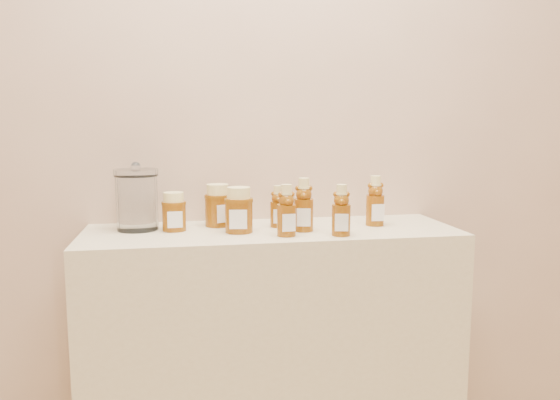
{
  "coord_description": "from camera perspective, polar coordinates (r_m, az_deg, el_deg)",
  "views": [
    {
      "loc": [
        -0.28,
        -0.16,
        1.24
      ],
      "look_at": [
        0.02,
        1.52,
        1.0
      ],
      "focal_mm": 35.0,
      "sensor_mm": 36.0,
      "label": 1
    }
  ],
  "objects": [
    {
      "name": "bear_bottle_back_right",
      "position": [
        1.85,
        9.93,
        0.26
      ],
      "size": [
        0.07,
        0.07,
        0.19
      ],
      "primitive_type": null,
      "rotation": [
        0.0,
        0.0,
        -0.02
      ],
      "color": "#683408",
      "rests_on": "display_table"
    },
    {
      "name": "bear_bottle_back_left",
      "position": [
        1.8,
        -0.24,
        -0.38
      ],
      "size": [
        0.06,
        0.06,
        0.16
      ],
      "primitive_type": null,
      "rotation": [
        0.0,
        0.0,
        -0.05
      ],
      "color": "#683408",
      "rests_on": "display_table"
    },
    {
      "name": "glass_canister",
      "position": [
        1.8,
        -14.73,
        0.3
      ],
      "size": [
        0.18,
        0.18,
        0.21
      ],
      "primitive_type": null,
      "rotation": [
        0.0,
        0.0,
        0.34
      ],
      "color": "white",
      "rests_on": "display_table"
    },
    {
      "name": "display_table",
      "position": [
        1.9,
        -0.82,
        -16.52
      ],
      "size": [
        1.2,
        0.4,
        0.9
      ],
      "primitive_type": "cube",
      "color": "beige",
      "rests_on": "ground"
    },
    {
      "name": "honey_jar_back",
      "position": [
        1.82,
        -6.52,
        -0.54
      ],
      "size": [
        0.12,
        0.12,
        0.14
      ],
      "primitive_type": null,
      "rotation": [
        0.0,
        0.0,
        0.43
      ],
      "color": "#683408",
      "rests_on": "display_table"
    },
    {
      "name": "bear_bottle_back_mid",
      "position": [
        1.73,
        2.5,
        -0.12
      ],
      "size": [
        0.08,
        0.08,
        0.19
      ],
      "primitive_type": null,
      "rotation": [
        0.0,
        0.0,
        -0.22
      ],
      "color": "#683408",
      "rests_on": "display_table"
    },
    {
      "name": "bear_bottle_front_left",
      "position": [
        1.65,
        0.67,
        -0.72
      ],
      "size": [
        0.07,
        0.07,
        0.18
      ],
      "primitive_type": null,
      "rotation": [
        0.0,
        0.0,
        0.07
      ],
      "color": "#683408",
      "rests_on": "display_table"
    },
    {
      "name": "bear_bottle_front_right",
      "position": [
        1.67,
        6.42,
        -0.71
      ],
      "size": [
        0.07,
        0.07,
        0.18
      ],
      "primitive_type": null,
      "rotation": [
        0.0,
        0.0,
        -0.24
      ],
      "color": "#683408",
      "rests_on": "display_table"
    },
    {
      "name": "wall_back",
      "position": [
        1.93,
        -1.86,
        11.28
      ],
      "size": [
        3.5,
        0.02,
        2.7
      ],
      "primitive_type": "cube",
      "color": "tan",
      "rests_on": "ground"
    },
    {
      "name": "honey_jar_left",
      "position": [
        1.77,
        -11.02,
        -1.19
      ],
      "size": [
        0.08,
        0.08,
        0.12
      ],
      "primitive_type": null,
      "rotation": [
        0.0,
        0.0,
        0.08
      ],
      "color": "#683408",
      "rests_on": "display_table"
    },
    {
      "name": "honey_jar_front",
      "position": [
        1.71,
        -4.33,
        -1.03
      ],
      "size": [
        0.1,
        0.1,
        0.14
      ],
      "primitive_type": null,
      "rotation": [
        0.0,
        0.0,
        -0.15
      ],
      "color": "#683408",
      "rests_on": "display_table"
    }
  ]
}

